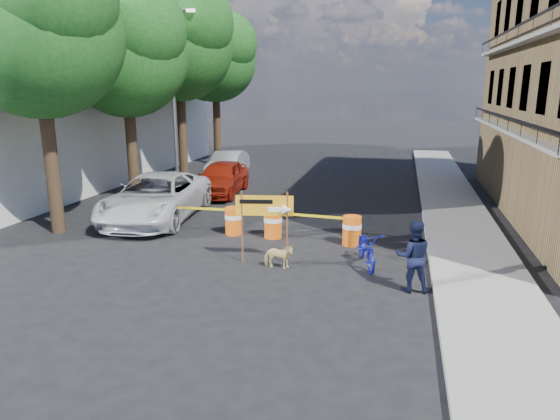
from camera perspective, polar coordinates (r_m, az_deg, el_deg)
The scene contains 19 objects.
ground at distance 13.26m, azimuth -5.23°, elevation -6.91°, with size 120.00×120.00×0.00m, color black.
sidewalk_east at distance 18.43m, azimuth 19.79°, elevation -1.44°, with size 2.40×40.00×0.15m, color gray.
white_building at distance 27.66m, azimuth -24.86°, elevation 9.18°, with size 8.00×22.00×6.00m, color silver.
tree_near at distance 17.53m, azimuth -25.88°, elevation 18.05°, with size 5.46×5.20×9.15m.
tree_mid_a at distance 21.64m, azimuth -17.13°, elevation 16.83°, with size 5.25×5.00×8.68m.
tree_mid_b at distance 26.13m, azimuth -11.43°, elevation 18.13°, with size 5.67×5.40×9.62m.
tree_far at distance 30.71m, azimuth -7.32°, elevation 16.70°, with size 5.04×4.80×8.84m.
streetlamp at distance 23.45m, azimuth -11.95°, elevation 12.88°, with size 1.25×0.18×8.00m.
barrel_far_left at distance 17.11m, azimuth -13.66°, elevation -0.78°, with size 0.58×0.58×0.90m.
barrel_mid_left at distance 16.28m, azimuth -5.30°, elevation -1.18°, with size 0.58×0.58×0.90m.
barrel_mid_right at distance 15.85m, azimuth -0.81°, elevation -1.54°, with size 0.58×0.58×0.90m.
barrel_far_right at distance 15.29m, azimuth 8.21°, elevation -2.28°, with size 0.58×0.58×0.90m.
detour_sign at distance 13.34m, azimuth -0.87°, elevation -0.10°, with size 1.53×0.41×2.00m.
pedestrian at distance 12.09m, azimuth 14.98°, elevation -5.13°, with size 0.83×0.65×1.72m, color black.
bicycle at distance 13.46m, azimuth 9.96°, elevation -2.42°, with size 0.67×1.01×1.93m, color #1419A8.
dog at distance 13.24m, azimuth -0.18°, elevation -5.32°, with size 0.37×0.80×0.68m, color #E2C381.
suv_white at distance 18.51m, azimuth -13.96°, elevation 1.41°, with size 2.71×5.87×1.63m, color silver.
sedan_red at distance 22.37m, azimuth -6.70°, elevation 3.68°, with size 1.76×4.38×1.49m, color #991D0C.
sedan_silver at distance 26.71m, azimuth -5.97°, elevation 5.23°, with size 1.43×4.10×1.35m, color #AAACB1.
Camera 1 is at (4.07, -11.70, 4.73)m, focal length 32.00 mm.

